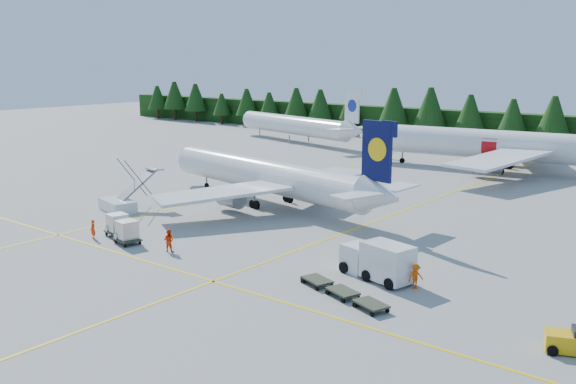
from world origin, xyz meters
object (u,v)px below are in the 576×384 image
Objects in this scene: airliner_red at (488,145)px; service_truck at (377,260)px; baggage_tug at (571,341)px; airliner_navy at (261,175)px; airstairs at (121,202)px.

airliner_red is 6.89× the size of service_truck.
service_truck is 15.16m from baggage_tug.
airliner_navy is at bearing -114.47° from airliner_red.
service_truck is at bearing -83.79° from airliner_red.
airstairs is 32.37m from service_truck.
airliner_red reaches higher than airliner_navy.
airliner_red is 14.70× the size of baggage_tug.
airliner_red is 51.87m from service_truck.
baggage_tug is at bearing -71.04° from airliner_red.
airliner_navy is 12.26× the size of baggage_tug.
airstairs is at bearing -115.69° from airliner_navy.
baggage_tug is at bearing -14.70° from airliner_navy.
service_truck is (11.84, -50.45, -2.32)m from airliner_red.
airstairs is 1.13× the size of service_truck.
airliner_navy is 42.02m from baggage_tug.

